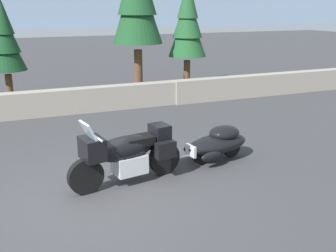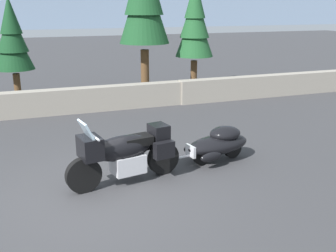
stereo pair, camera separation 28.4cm
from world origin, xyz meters
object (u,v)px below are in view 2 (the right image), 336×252
at_px(touring_motorcycle, 125,152).
at_px(pine_tree_secondary, 195,22).
at_px(pine_tree_far_right, 12,37).
at_px(car_shaped_trailer, 218,143).

bearing_deg(touring_motorcycle, pine_tree_secondary, 57.62).
bearing_deg(pine_tree_secondary, pine_tree_far_right, 176.63).
bearing_deg(car_shaped_trailer, touring_motorcycle, -169.95).
distance_m(car_shaped_trailer, pine_tree_secondary, 7.65).
distance_m(touring_motorcycle, pine_tree_far_right, 8.05).
bearing_deg(car_shaped_trailer, pine_tree_secondary, 70.50).
bearing_deg(pine_tree_far_right, touring_motorcycle, -76.17).
bearing_deg(pine_tree_secondary, car_shaped_trailer, -109.50).
bearing_deg(pine_tree_secondary, touring_motorcycle, -122.38).
height_order(car_shaped_trailer, pine_tree_far_right, pine_tree_far_right).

